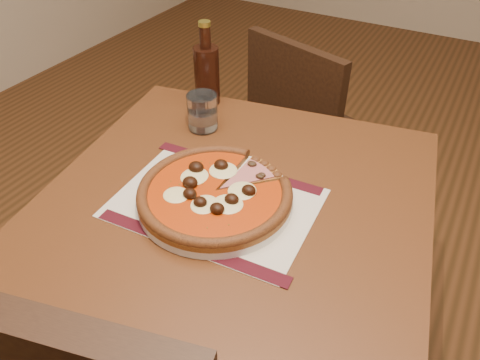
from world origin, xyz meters
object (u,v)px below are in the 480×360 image
(water_glass, at_px, (202,112))
(bottle, at_px, (207,72))
(pizza, at_px, (215,192))
(plate, at_px, (215,199))
(chair_far, at_px, (307,130))
(table, at_px, (236,230))

(water_glass, xyz_separation_m, bottle, (-0.06, 0.12, 0.04))
(pizza, bearing_deg, water_glass, 127.36)
(water_glass, height_order, bottle, bottle)
(water_glass, bearing_deg, plate, -52.56)
(plate, bearing_deg, chair_far, 96.64)
(chair_far, distance_m, plate, 0.83)
(table, distance_m, chair_far, 0.76)
(table, distance_m, water_glass, 0.32)
(table, distance_m, bottle, 0.46)
(plate, relative_size, water_glass, 3.43)
(pizza, height_order, water_glass, water_glass)
(table, height_order, pizza, pizza)
(chair_far, xyz_separation_m, water_glass, (-0.09, -0.54, 0.32))
(table, bearing_deg, chair_far, 98.94)
(chair_far, relative_size, bottle, 3.64)
(table, relative_size, bottle, 4.05)
(chair_far, relative_size, pizza, 2.60)
(water_glass, bearing_deg, bottle, 117.08)
(plate, bearing_deg, pizza, -107.89)
(water_glass, distance_m, bottle, 0.14)
(plate, relative_size, bottle, 1.40)
(chair_far, height_order, bottle, bottle)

